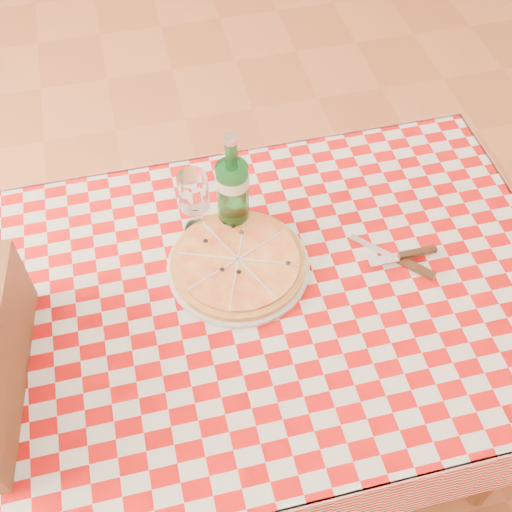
# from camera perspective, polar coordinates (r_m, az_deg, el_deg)

# --- Properties ---
(dining_table) EXTENTS (1.20, 0.80, 0.75)m
(dining_table) POSITION_cam_1_polar(r_m,az_deg,el_deg) (1.48, 1.31, -5.40)
(dining_table) COLOR brown
(dining_table) RESTS_ON ground
(tablecloth) EXTENTS (1.30, 0.90, 0.01)m
(tablecloth) POSITION_cam_1_polar(r_m,az_deg,el_deg) (1.40, 1.38, -3.34)
(tablecloth) COLOR #A90A0A
(tablecloth) RESTS_ON dining_table
(pizza_plate) EXTENTS (0.42, 0.42, 0.04)m
(pizza_plate) POSITION_cam_1_polar(r_m,az_deg,el_deg) (1.42, -1.59, -0.56)
(pizza_plate) COLOR #CE8E44
(pizza_plate) RESTS_ON tablecloth
(water_bottle) EXTENTS (0.09, 0.09, 0.27)m
(water_bottle) POSITION_cam_1_polar(r_m,az_deg,el_deg) (1.41, -2.12, 6.43)
(water_bottle) COLOR #1A682A
(water_bottle) RESTS_ON tablecloth
(wine_glass) EXTENTS (0.09, 0.09, 0.17)m
(wine_glass) POSITION_cam_1_polar(r_m,az_deg,el_deg) (1.44, -5.45, 4.60)
(wine_glass) COLOR white
(wine_glass) RESTS_ON tablecloth
(cutlery) EXTENTS (0.28, 0.25, 0.02)m
(cutlery) POSITION_cam_1_polar(r_m,az_deg,el_deg) (1.47, 12.56, -0.11)
(cutlery) COLOR silver
(cutlery) RESTS_ON tablecloth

